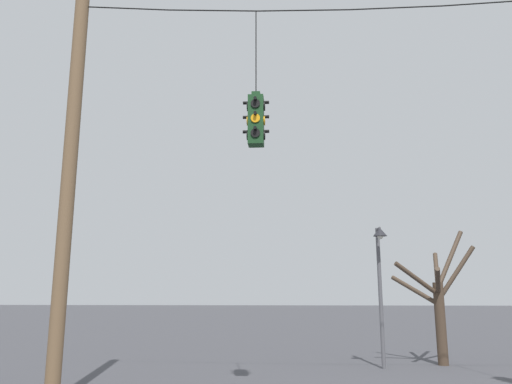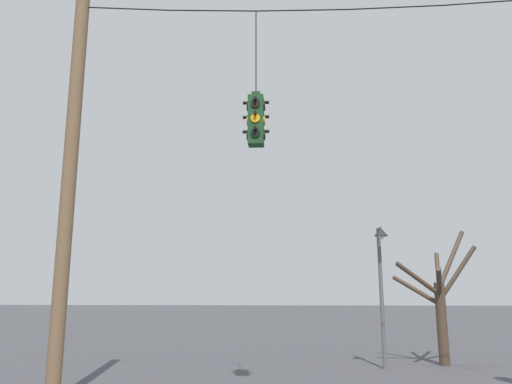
% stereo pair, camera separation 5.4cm
% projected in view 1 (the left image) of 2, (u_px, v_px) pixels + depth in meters
% --- Properties ---
extents(utility_pole_left, '(0.32, 0.32, 9.33)m').
position_uv_depth(utility_pole_left, '(68.00, 180.00, 11.00)').
color(utility_pole_left, brown).
rests_on(utility_pole_left, ground_plane).
extents(span_wire, '(14.64, 0.03, 0.39)m').
position_uv_depth(span_wire, '(395.00, 3.00, 11.29)').
color(span_wire, black).
extents(traffic_light_over_intersection, '(0.58, 0.58, 3.23)m').
position_uv_depth(traffic_light_over_intersection, '(256.00, 120.00, 10.97)').
color(traffic_light_over_intersection, '#143819').
extents(street_lamp, '(0.43, 0.74, 4.24)m').
position_uv_depth(street_lamp, '(380.00, 266.00, 15.33)').
color(street_lamp, '#515156').
rests_on(street_lamp, ground_plane).
extents(bare_tree, '(2.75, 2.95, 4.34)m').
position_uv_depth(bare_tree, '(438.00, 300.00, 16.13)').
color(bare_tree, '#423326').
rests_on(bare_tree, ground_plane).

